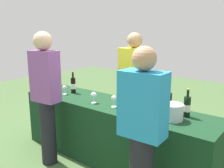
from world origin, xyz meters
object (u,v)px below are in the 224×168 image
Objects in this scene: wine_bottle_1 at (153,99)px; wine_glass_3 at (130,105)px; guest_0 at (46,93)px; guest_1 at (142,129)px; wine_bottle_0 at (73,85)px; wine_glass_2 at (114,99)px; wine_glass_0 at (64,88)px; wine_bottle_2 at (160,102)px; wine_bottle_4 at (187,107)px; server_pouring at (134,85)px; wine_glass_4 at (172,113)px; ice_bucket at (172,112)px; wine_bottle_3 at (168,103)px; wine_glass_1 at (94,95)px.

wine_glass_3 is (-0.11, -0.29, -0.02)m from wine_bottle_1.
guest_1 is at bearing -7.65° from guest_0.
wine_bottle_0 is 0.90m from wine_glass_2.
wine_bottle_1 is at bearing 68.44° from wine_glass_3.
wine_glass_0 is at bearing 159.50° from guest_1.
wine_bottle_2 is 0.31m from wine_bottle_4.
wine_bottle_4 reaches higher than wine_glass_0.
wine_bottle_0 is at bearing 48.91° from server_pouring.
wine_glass_4 is (0.35, -0.23, -0.03)m from wine_bottle_1.
wine_bottle_1 reaches higher than ice_bucket.
wine_glass_3 is 1.06× the size of wine_glass_4.
guest_0 reaches higher than ice_bucket.
wine_glass_2 is 0.83m from guest_0.
guest_1 is (1.58, -0.65, -0.05)m from wine_bottle_0.
wine_glass_4 is (-0.06, -0.22, -0.03)m from wine_bottle_4.
wine_glass_3 is (-0.33, -0.26, -0.03)m from wine_bottle_3.
wine_bottle_3 reaches higher than wine_bottle_1.
wine_bottle_2 is 0.97× the size of wine_bottle_4.
wine_bottle_1 reaches higher than wine_glass_1.
wine_bottle_1 is 0.45m from wine_glass_2.
wine_bottle_1 is at bearing 147.50° from wine_glass_4.
wine_glass_2 is 0.76m from server_pouring.
server_pouring reaches higher than wine_glass_4.
wine_glass_0 is 1.70m from guest_1.
guest_1 is (1.00, -0.46, -0.03)m from wine_glass_1.
server_pouring is (-0.49, 0.80, 0.02)m from wine_glass_3.
wine_bottle_3 reaches higher than wine_bottle_0.
wine_bottle_2 is at bearing 50.45° from wine_glass_3.
wine_glass_3 is (1.20, -0.09, 0.00)m from wine_glass_0.
guest_0 is at bearing -64.25° from wine_glass_0.
wine_bottle_3 is (0.10, -0.01, 0.01)m from wine_bottle_2.
guest_0 reaches higher than wine_glass_3.
server_pouring is (-0.96, 0.74, 0.02)m from wine_glass_4.
guest_1 is (0.09, -0.68, -0.06)m from wine_bottle_3.
wine_bottle_0 reaches higher than ice_bucket.
wine_glass_2 is 0.09× the size of guest_0.
server_pouring is 0.99× the size of guest_0.
wine_glass_4 is 1.51m from guest_0.
guest_0 reaches higher than guest_1.
guest_0 is (-0.48, -1.20, 0.04)m from server_pouring.
wine_bottle_1 is 0.21m from wine_bottle_3.
wine_glass_0 is 1.67m from wine_glass_4.
wine_glass_0 is 0.62m from wine_glass_1.
wine_glass_4 is at bearing -53.67° from wine_bottle_3.
wine_glass_2 reaches higher than wine_glass_1.
guest_1 is at bearing -99.37° from wine_bottle_4.
wine_bottle_3 is 2.39× the size of wine_glass_1.
wine_bottle_4 is 1.74m from wine_glass_0.
guest_0 is at bearing -147.47° from wine_bottle_1.
wine_bottle_4 is 2.48× the size of wine_glass_4.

